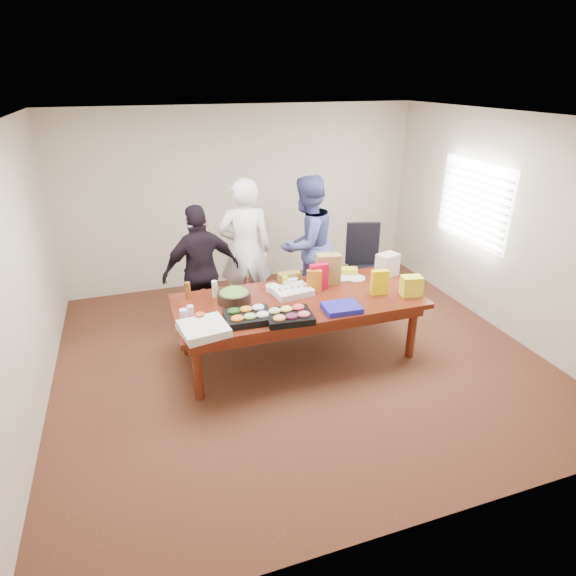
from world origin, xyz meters
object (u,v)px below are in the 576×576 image
object	(u,v)px
conference_table	(298,328)
office_chair	(368,268)
salad_bowl	(234,297)
person_center	(246,251)
person_right	(307,245)
sheet_cake	(292,291)

from	to	relation	value
conference_table	office_chair	world-z (taller)	office_chair
office_chair	salad_bowl	world-z (taller)	office_chair
conference_table	person_center	xyz separation A→B (m)	(-0.32, 1.17, 0.59)
office_chair	person_center	distance (m)	1.79
office_chair	person_center	size ratio (longest dim) A/B	0.58
conference_table	person_center	world-z (taller)	person_center
person_right	sheet_cake	world-z (taller)	person_right
salad_bowl	sheet_cake	bearing A→B (deg)	-1.80
conference_table	office_chair	xyz separation A→B (m)	(1.41, 1.00, 0.19)
conference_table	sheet_cake	xyz separation A→B (m)	(-0.03, 0.14, 0.41)
conference_table	person_right	bearing A→B (deg)	65.45
sheet_cake	salad_bowl	size ratio (longest dim) A/B	1.15
office_chair	person_right	world-z (taller)	person_right
person_right	conference_table	bearing A→B (deg)	37.73
person_center	person_right	size ratio (longest dim) A/B	1.02
conference_table	person_right	xyz separation A→B (m)	(0.54, 1.19, 0.57)
salad_bowl	office_chair	bearing A→B (deg)	21.41
conference_table	sheet_cake	distance (m)	0.44
person_center	person_right	xyz separation A→B (m)	(0.87, 0.02, -0.02)
conference_table	person_right	world-z (taller)	person_right
office_chair	person_right	size ratio (longest dim) A/B	0.59
person_right	salad_bowl	world-z (taller)	person_right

